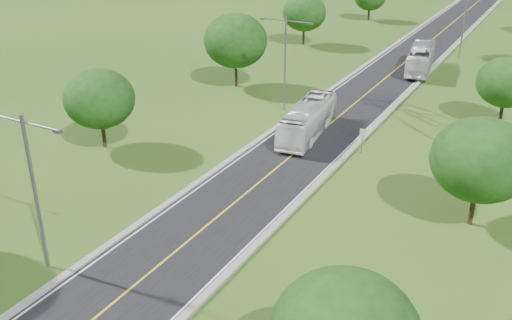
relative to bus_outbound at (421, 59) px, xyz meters
The scene contains 15 objects.
ground 8.18m from the bus_outbound, 111.23° to the right, with size 260.00×260.00×0.00m, color #2B5317.
road 3.65m from the bus_outbound, 153.25° to the right, with size 8.00×150.00×0.06m, color black.
curb_left 7.47m from the bus_outbound, 168.45° to the right, with size 0.50×150.00×0.22m, color gray.
curb_right 2.55m from the bus_outbound, 47.24° to the right, with size 0.50×150.00×0.22m, color gray.
speed_limit_sign 29.57m from the bus_outbound, 85.54° to the right, with size 0.55×0.09×2.40m.
streetlight_near_left 56.33m from the bus_outbound, 99.12° to the right, with size 5.90×0.25×10.00m.
streetlight_mid_left 24.53m from the bus_outbound, 111.61° to the right, with size 5.90×0.25×10.00m.
streetlight_far_right 11.77m from the bus_outbound, 73.60° to the left, with size 5.90×0.25×10.00m.
tree_lb 43.85m from the bus_outbound, 115.59° to the right, with size 6.30×6.30×7.33m.
tree_lc 25.30m from the bus_outbound, 135.71° to the right, with size 7.56×7.56×8.79m.
tree_ld 21.20m from the bus_outbound, 161.81° to the left, with size 6.72×6.72×7.82m.
tree_rb 39.82m from the bus_outbound, 70.72° to the right, with size 6.72×6.72×7.82m.
tree_rc 19.81m from the bus_outbound, 51.95° to the right, with size 5.88×5.88×6.84m.
bus_outbound is the anchor object (origin of this frame).
bus_inbound 28.12m from the bus_outbound, 97.56° to the right, with size 2.67×11.39×3.17m, color white.
Camera 1 is at (19.56, -7.54, 20.77)m, focal length 40.00 mm.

